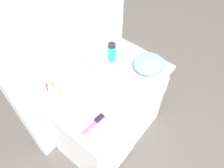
% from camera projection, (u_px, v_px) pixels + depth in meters
% --- Properties ---
extents(ground_plane, '(6.00, 6.00, 0.00)m').
position_uv_depth(ground_plane, '(110.00, 132.00, 2.07)').
color(ground_plane, '#4C4742').
extents(wall_back, '(1.06, 0.08, 2.20)m').
position_uv_depth(wall_back, '(67.00, 21.00, 1.34)').
color(wall_back, silver).
rests_on(wall_back, ground_plane).
extents(vanity, '(0.88, 0.57, 0.74)m').
position_uv_depth(vanity, '(110.00, 111.00, 1.76)').
color(vanity, white).
rests_on(vanity, ground_plane).
extents(backsplash, '(0.88, 0.02, 0.13)m').
position_uv_depth(backsplash, '(80.00, 60.00, 1.55)').
color(backsplash, silver).
rests_on(backsplash, vanity).
extents(sink_faucet, '(0.09, 0.09, 0.14)m').
position_uv_depth(sink_faucet, '(89.00, 67.00, 1.53)').
color(sink_faucet, silver).
rests_on(sink_faucet, vanity).
extents(toothbrush_cup, '(0.09, 0.08, 0.19)m').
position_uv_depth(toothbrush_cup, '(52.00, 94.00, 1.37)').
color(toothbrush_cup, silver).
rests_on(toothbrush_cup, vanity).
extents(shaving_cream_can, '(0.06, 0.06, 0.16)m').
position_uv_depth(shaving_cream_can, '(112.00, 52.00, 1.58)').
color(shaving_cream_can, teal).
rests_on(shaving_cream_can, vanity).
extents(hairbrush, '(0.17, 0.04, 0.03)m').
position_uv_depth(hairbrush, '(96.00, 121.00, 1.30)').
color(hairbrush, purple).
rests_on(hairbrush, vanity).
extents(hand_towel, '(0.24, 0.22, 0.08)m').
position_uv_depth(hand_towel, '(150.00, 64.00, 1.56)').
color(hand_towel, '#6B8EA8').
rests_on(hand_towel, vanity).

